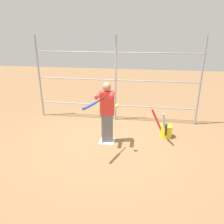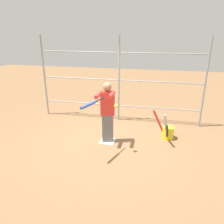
{
  "view_description": "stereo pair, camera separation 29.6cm",
  "coord_description": "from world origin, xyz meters",
  "px_view_note": "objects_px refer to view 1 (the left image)",
  "views": [
    {
      "loc": [
        -0.97,
        5.26,
        2.88
      ],
      "look_at": [
        -0.17,
        0.21,
        0.96
      ],
      "focal_mm": 35.0,
      "sensor_mm": 36.0,
      "label": 1
    },
    {
      "loc": [
        -1.26,
        5.2,
        2.88
      ],
      "look_at": [
        -0.17,
        0.21,
        0.96
      ],
      "focal_mm": 35.0,
      "sensor_mm": 36.0,
      "label": 2
    }
  ],
  "objects_px": {
    "softball_in_flight": "(117,106)",
    "bat_bucket": "(165,130)",
    "baseball_bat_swinging": "(92,105)",
    "batter": "(107,111)"
  },
  "relations": [
    {
      "from": "batter",
      "to": "baseball_bat_swinging",
      "type": "relative_size",
      "value": 2.06
    },
    {
      "from": "baseball_bat_swinging",
      "to": "softball_in_flight",
      "type": "distance_m",
      "value": 0.65
    },
    {
      "from": "baseball_bat_swinging",
      "to": "softball_in_flight",
      "type": "height_order",
      "value": "baseball_bat_swinging"
    },
    {
      "from": "softball_in_flight",
      "to": "bat_bucket",
      "type": "relative_size",
      "value": 0.11
    },
    {
      "from": "batter",
      "to": "baseball_bat_swinging",
      "type": "bearing_deg",
      "value": 79.68
    },
    {
      "from": "baseball_bat_swinging",
      "to": "softball_in_flight",
      "type": "xyz_separation_m",
      "value": [
        -0.5,
        -0.39,
        -0.14
      ]
    },
    {
      "from": "batter",
      "to": "softball_in_flight",
      "type": "relative_size",
      "value": 17.25
    },
    {
      "from": "batter",
      "to": "softball_in_flight",
      "type": "distance_m",
      "value": 0.7
    },
    {
      "from": "baseball_bat_swinging",
      "to": "bat_bucket",
      "type": "height_order",
      "value": "baseball_bat_swinging"
    },
    {
      "from": "baseball_bat_swinging",
      "to": "bat_bucket",
      "type": "xyz_separation_m",
      "value": [
        -1.75,
        -1.43,
        -1.15
      ]
    }
  ]
}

